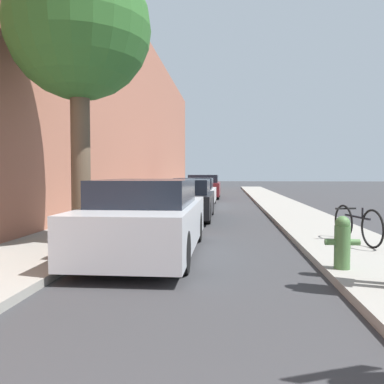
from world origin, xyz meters
TOP-DOWN VIEW (x-y plane):
  - ground_plane at (0.00, 16.00)m, footprint 120.00×120.00m
  - sidewalk_left at (-2.90, 16.00)m, footprint 2.00×52.00m
  - sidewalk_right at (2.90, 16.00)m, footprint 2.00×52.00m
  - building_facade_left at (-4.25, 16.00)m, footprint 0.70×52.00m
  - parked_car_silver at (-0.95, 7.69)m, footprint 1.76×4.52m
  - parked_car_black at (-0.89, 13.39)m, footprint 1.79×4.08m
  - parked_car_white at (-1.00, 18.71)m, footprint 1.87×4.34m
  - parked_car_maroon at (-0.91, 24.25)m, footprint 1.91×4.02m
  - street_tree_near at (-2.34, 8.01)m, footprint 2.74×2.74m
  - fire_hydrant at (2.13, 6.36)m, footprint 0.48×0.22m
  - bicycle at (3.01, 8.52)m, footprint 0.52×1.72m

SIDE VIEW (x-z plane):
  - ground_plane at x=0.00m, z-range 0.00..0.00m
  - sidewalk_left at x=-2.90m, z-range 0.00..0.12m
  - sidewalk_right at x=2.90m, z-range 0.00..0.12m
  - bicycle at x=3.01m, z-range 0.13..0.85m
  - fire_hydrant at x=2.13m, z-range 0.13..0.89m
  - parked_car_white at x=-1.00m, z-range -0.02..1.25m
  - parked_car_black at x=-0.89m, z-range -0.02..1.27m
  - parked_car_silver at x=-0.95m, z-range -0.02..1.35m
  - parked_car_maroon at x=-0.91m, z-range -0.02..1.38m
  - street_tree_near at x=-2.34m, z-range 1.45..6.97m
  - building_facade_left at x=-4.25m, z-range 0.00..8.95m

